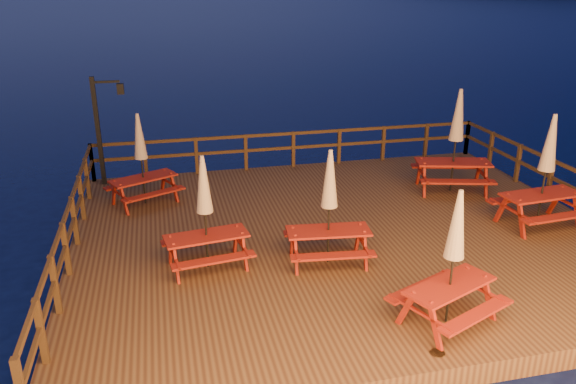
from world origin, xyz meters
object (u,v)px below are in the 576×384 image
(picnic_table_0, at_px, (141,158))
(picnic_table_2, at_px, (456,139))
(picnic_table_1, at_px, (205,211))
(lamp_post, at_px, (103,121))

(picnic_table_0, bearing_deg, picnic_table_2, -32.53)
(picnic_table_1, distance_m, picnic_table_2, 7.43)
(picnic_table_2, bearing_deg, picnic_table_0, -171.72)
(picnic_table_0, distance_m, picnic_table_1, 3.99)
(lamp_post, distance_m, picnic_table_2, 9.47)
(picnic_table_0, distance_m, picnic_table_2, 8.15)
(picnic_table_0, height_order, picnic_table_2, picnic_table_2)
(picnic_table_2, bearing_deg, lamp_post, 178.30)
(lamp_post, bearing_deg, picnic_table_1, -68.32)
(picnic_table_0, relative_size, picnic_table_1, 1.01)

